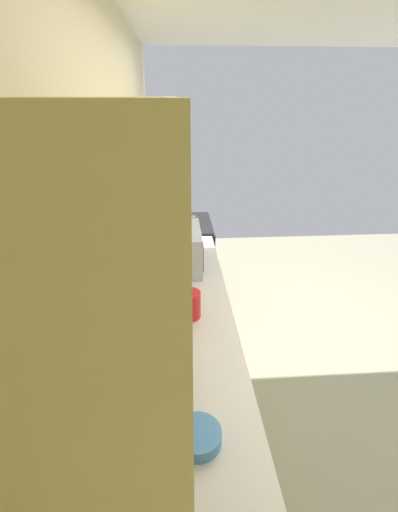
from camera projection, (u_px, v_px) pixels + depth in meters
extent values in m
plane|color=gray|center=(331.00, 399.00, 2.65)|extent=(6.70, 6.70, 0.00)
cube|color=beige|center=(118.00, 253.00, 2.00)|extent=(4.31, 0.12, 2.61)
cube|color=#E4C870|center=(184.00, 416.00, 1.98)|extent=(3.25, 0.61, 0.90)
cube|color=beige|center=(183.00, 355.00, 1.79)|extent=(3.28, 0.64, 0.02)
cube|color=#332819|center=(244.00, 450.00, 1.79)|extent=(0.01, 0.01, 0.82)
cube|color=#332819|center=(231.00, 383.00, 2.21)|extent=(0.01, 0.01, 0.82)
cube|color=#332819|center=(222.00, 337.00, 2.63)|extent=(0.01, 0.01, 0.82)
cube|color=#332819|center=(215.00, 304.00, 3.05)|extent=(0.01, 0.01, 0.82)
cube|color=#DFD071|center=(140.00, 172.00, 1.37)|extent=(2.33, 0.31, 0.55)
cube|color=black|center=(182.00, 263.00, 3.78)|extent=(0.72, 0.66, 0.92)
cube|color=black|center=(212.00, 266.00, 3.82)|extent=(0.56, 0.01, 0.50)
cube|color=black|center=(181.00, 223.00, 3.58)|extent=(0.68, 0.63, 0.02)
cube|color=black|center=(151.00, 217.00, 3.53)|extent=(0.68, 0.04, 0.18)
cylinder|color=#38383D|center=(193.00, 227.00, 3.44)|extent=(0.11, 0.11, 0.01)
cylinder|color=#38383D|center=(191.00, 217.00, 3.72)|extent=(0.11, 0.11, 0.01)
cylinder|color=#38383D|center=(169.00, 228.00, 3.42)|extent=(0.11, 0.11, 0.01)
cylinder|color=#38383D|center=(170.00, 217.00, 3.71)|extent=(0.11, 0.11, 0.01)
cube|color=#B7BABF|center=(177.00, 248.00, 2.63)|extent=(0.52, 0.37, 0.31)
cube|color=black|center=(201.00, 250.00, 2.60)|extent=(0.32, 0.01, 0.22)
cube|color=#2D2D33|center=(199.00, 238.00, 2.82)|extent=(0.09, 0.01, 0.22)
cylinder|color=#4C8CBF|center=(198.00, 437.00, 1.32)|extent=(0.19, 0.19, 0.06)
cylinder|color=#4D86C6|center=(198.00, 434.00, 1.31)|extent=(0.15, 0.15, 0.03)
cylinder|color=red|center=(189.00, 304.00, 2.05)|extent=(0.14, 0.14, 0.17)
cylinder|color=black|center=(189.00, 291.00, 2.01)|extent=(0.04, 0.04, 0.02)
cylinder|color=red|center=(189.00, 293.00, 2.11)|extent=(0.09, 0.02, 0.05)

